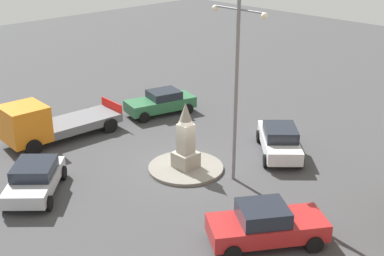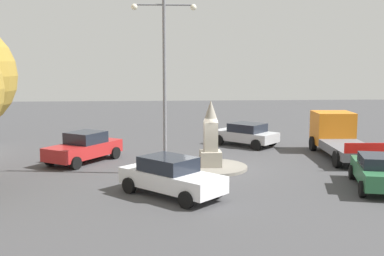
% 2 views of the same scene
% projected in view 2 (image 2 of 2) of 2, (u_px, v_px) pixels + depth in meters
% --- Properties ---
extents(ground_plane, '(80.00, 80.00, 0.00)m').
position_uv_depth(ground_plane, '(211.00, 169.00, 23.55)').
color(ground_plane, '#424244').
extents(traffic_island, '(3.59, 3.59, 0.15)m').
position_uv_depth(traffic_island, '(211.00, 167.00, 23.54)').
color(traffic_island, gray).
rests_on(traffic_island, ground).
extents(monument, '(1.02, 1.02, 3.21)m').
position_uv_depth(monument, '(211.00, 138.00, 23.33)').
color(monument, '#9E9687').
rests_on(monument, traffic_island).
extents(streetlamp, '(2.91, 0.28, 8.19)m').
position_uv_depth(streetlamp, '(164.00, 68.00, 21.83)').
color(streetlamp, slate).
rests_on(streetlamp, ground).
extents(car_green_far_side, '(2.74, 4.47, 1.44)m').
position_uv_depth(car_green_far_side, '(379.00, 171.00, 19.80)').
color(car_green_far_side, '#2D6B42').
rests_on(car_green_far_side, ground).
extents(car_red_passing, '(3.84, 4.53, 1.57)m').
position_uv_depth(car_red_passing, '(84.00, 147.00, 25.03)').
color(car_red_passing, '#B22323').
rests_on(car_red_passing, ground).
extents(car_silver_parked_right, '(4.05, 3.97, 1.40)m').
position_uv_depth(car_silver_parked_right, '(246.00, 134.00, 29.83)').
color(car_silver_parked_right, '#B7BABF').
rests_on(car_silver_parked_right, ground).
extents(car_white_near_island, '(4.27, 4.26, 1.53)m').
position_uv_depth(car_white_near_island, '(171.00, 176.00, 18.79)').
color(car_white_near_island, silver).
rests_on(car_white_near_island, ground).
extents(truck_orange_approaching, '(2.71, 6.41, 2.29)m').
position_uv_depth(truck_orange_approaching, '(338.00, 136.00, 26.92)').
color(truck_orange_approaching, orange).
rests_on(truck_orange_approaching, ground).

